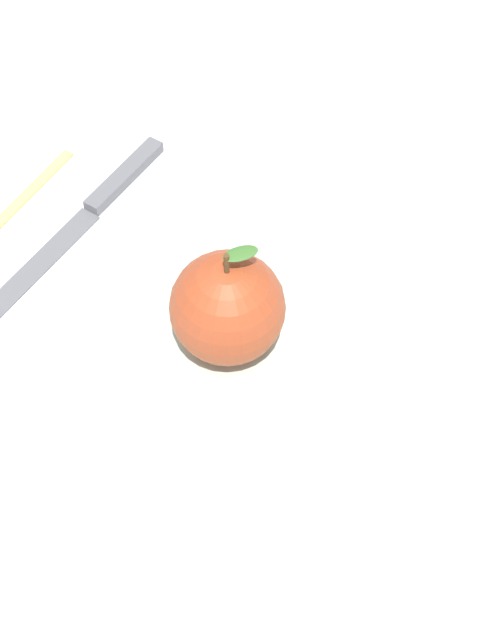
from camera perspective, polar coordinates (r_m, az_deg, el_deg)
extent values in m
plane|color=silver|center=(0.70, -2.10, -0.03)|extent=(2.40, 2.40, 0.00)
cylinder|color=#B2C6B2|center=(0.68, 0.00, -0.59)|extent=(0.23, 0.23, 0.02)
torus|color=#B2C6B2|center=(0.68, 0.00, -0.40)|extent=(0.23, 0.23, 0.01)
sphere|color=#9E3D1E|center=(0.63, -0.75, 0.75)|extent=(0.08, 0.08, 0.08)
cylinder|color=#4C3319|center=(0.60, -0.79, 3.35)|extent=(0.00, 0.00, 0.02)
ellipsoid|color=#386628|center=(0.60, 0.03, 4.03)|extent=(0.03, 0.01, 0.00)
cylinder|color=silver|center=(0.57, 1.11, -18.35)|extent=(0.13, 0.13, 0.04)
torus|color=silver|center=(0.56, 1.14, -17.94)|extent=(0.13, 0.13, 0.01)
cylinder|color=#9FABB3|center=(0.56, 1.13, -18.00)|extent=(0.10, 0.10, 0.01)
cube|color=#59595E|center=(0.74, -12.53, 2.82)|extent=(0.14, 0.08, 0.00)
cube|color=#59595E|center=(0.79, -6.98, 8.63)|extent=(0.09, 0.05, 0.01)
cube|color=#D8B766|center=(0.79, -12.73, 7.43)|extent=(0.10, 0.06, 0.01)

